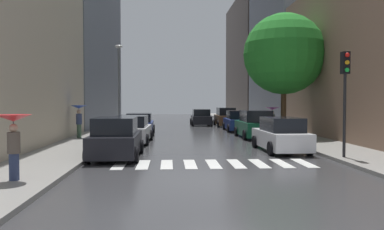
{
  "coord_description": "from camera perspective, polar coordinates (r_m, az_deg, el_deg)",
  "views": [
    {
      "loc": [
        -1.71,
        -11.69,
        2.45
      ],
      "look_at": [
        0.31,
        22.2,
        1.21
      ],
      "focal_mm": 36.18,
      "sensor_mm": 36.0,
      "label": 1
    }
  ],
  "objects": [
    {
      "name": "sidewalk_left",
      "position": [
        36.09,
        -11.03,
        -1.73
      ],
      "size": [
        3.0,
        72.0,
        0.15
      ],
      "primitive_type": "cube",
      "color": "gray",
      "rests_on": "ground"
    },
    {
      "name": "parked_car_left_second",
      "position": [
        22.86,
        -8.83,
        -2.2
      ],
      "size": [
        2.27,
        4.53,
        1.6
      ],
      "rotation": [
        0.0,
        0.0,
        1.54
      ],
      "color": "silver",
      "rests_on": "ground"
    },
    {
      "name": "parked_car_right_fourth",
      "position": [
        37.43,
        4.98,
        -0.39
      ],
      "size": [
        1.98,
        4.48,
        1.8
      ],
      "rotation": [
        0.0,
        0.0,
        1.57
      ],
      "color": "brown",
      "rests_on": "ground"
    },
    {
      "name": "parked_car_right_second",
      "position": [
        25.87,
        9.27,
        -1.5
      ],
      "size": [
        2.17,
        4.36,
        1.83
      ],
      "rotation": [
        0.0,
        0.0,
        1.58
      ],
      "color": "#0C4C2D",
      "rests_on": "ground"
    },
    {
      "name": "car_midroad",
      "position": [
        38.85,
        1.34,
        -0.4
      ],
      "size": [
        2.09,
        4.41,
        1.63
      ],
      "rotation": [
        0.0,
        0.0,
        1.56
      ],
      "color": "black",
      "rests_on": "ground"
    },
    {
      "name": "parked_car_right_third",
      "position": [
        31.67,
        6.85,
        -0.95
      ],
      "size": [
        2.25,
        4.63,
        1.67
      ],
      "rotation": [
        0.0,
        0.0,
        1.55
      ],
      "color": "navy",
      "rests_on": "ground"
    },
    {
      "name": "ground_plane",
      "position": [
        35.82,
        -0.66,
        -1.87
      ],
      "size": [
        28.0,
        72.0,
        0.04
      ],
      "primitive_type": "cube",
      "color": "#373739"
    },
    {
      "name": "parked_car_left_third",
      "position": [
        28.5,
        -7.74,
        -1.38
      ],
      "size": [
        2.2,
        4.05,
        1.56
      ],
      "rotation": [
        0.0,
        0.0,
        1.59
      ],
      "color": "navy",
      "rests_on": "ground"
    },
    {
      "name": "parked_car_left_nearest",
      "position": [
        16.92,
        -11.15,
        -3.5
      ],
      "size": [
        2.14,
        4.22,
        1.75
      ],
      "rotation": [
        0.0,
        0.0,
        1.57
      ],
      "color": "black",
      "rests_on": "ground"
    },
    {
      "name": "sidewalk_right",
      "position": [
        36.7,
        9.53,
        -1.65
      ],
      "size": [
        3.0,
        72.0,
        0.15
      ],
      "primitive_type": "cube",
      "color": "gray",
      "rests_on": "ground"
    },
    {
      "name": "building_right_far",
      "position": [
        58.28,
        9.3,
        8.13
      ],
      "size": [
        6.0,
        18.29,
        17.22
      ],
      "primitive_type": "cube",
      "color": "#564C47",
      "rests_on": "ground"
    },
    {
      "name": "traffic_light_right_corner",
      "position": [
        16.95,
        21.65,
        4.76
      ],
      "size": [
        0.3,
        0.42,
        4.3
      ],
      "color": "black",
      "rests_on": "sidewalk_right"
    },
    {
      "name": "pedestrian_by_kerb",
      "position": [
        27.51,
        11.75,
        0.11
      ],
      "size": [
        1.03,
        1.03,
        1.86
      ],
      "rotation": [
        0.0,
        0.0,
        0.18
      ],
      "color": "#38513D",
      "rests_on": "sidewalk_right"
    },
    {
      "name": "pedestrian_near_tree",
      "position": [
        12.31,
        -24.82,
        -2.31
      ],
      "size": [
        1.02,
        1.02,
        1.91
      ],
      "rotation": [
        0.0,
        0.0,
        4.9
      ],
      "color": "navy",
      "rests_on": "sidewalk_left"
    },
    {
      "name": "pedestrian_foreground",
      "position": [
        25.18,
        -16.33,
        0.14
      ],
      "size": [
        1.02,
        1.02,
        2.03
      ],
      "rotation": [
        0.0,
        0.0,
        4.59
      ],
      "color": "#38513D",
      "rests_on": "sidewalk_left"
    },
    {
      "name": "building_right_mid",
      "position": [
        41.79,
        14.53,
        9.47
      ],
      "size": [
        6.0,
        14.29,
        15.74
      ],
      "primitive_type": "cube",
      "color": "slate",
      "rests_on": "ground"
    },
    {
      "name": "building_left_mid",
      "position": [
        42.57,
        -16.54,
        15.63
      ],
      "size": [
        6.0,
        21.97,
        24.97
      ],
      "primitive_type": "cube",
      "color": "slate",
      "rests_on": "ground"
    },
    {
      "name": "lamp_post_left",
      "position": [
        30.33,
        -10.72,
        4.93
      ],
      "size": [
        0.6,
        0.28,
        6.6
      ],
      "color": "#595B60",
      "rests_on": "sidewalk_left"
    },
    {
      "name": "street_tree_right",
      "position": [
        26.75,
        13.4,
        8.73
      ],
      "size": [
        5.39,
        5.39,
        8.12
      ],
      "color": "#513823",
      "rests_on": "sidewalk_right"
    },
    {
      "name": "parked_car_right_nearest",
      "position": [
        19.29,
        12.97,
        -2.95
      ],
      "size": [
        2.09,
        4.44,
        1.66
      ],
      "rotation": [
        0.0,
        0.0,
        1.6
      ],
      "color": "silver",
      "rests_on": "ground"
    },
    {
      "name": "crosswalk_stripes",
      "position": [
        15.13,
        3.14,
        -7.22
      ],
      "size": [
        7.65,
        2.2,
        0.01
      ],
      "color": "silver",
      "rests_on": "ground"
    }
  ]
}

